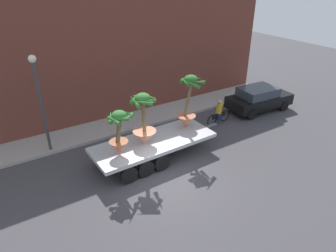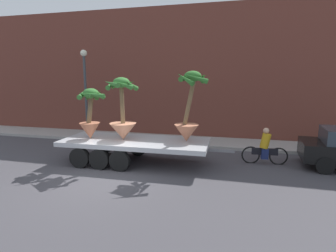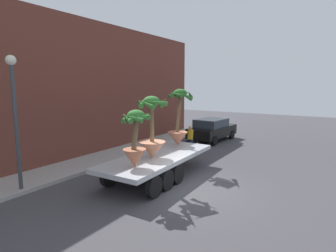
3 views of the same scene
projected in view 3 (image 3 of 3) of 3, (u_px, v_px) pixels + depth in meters
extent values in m
plane|color=#423F44|center=(195.00, 190.00, 10.48)|extent=(60.00, 60.00, 0.00)
cube|color=#A39E99|center=(85.00, 164.00, 13.72)|extent=(24.00, 2.20, 0.15)
cube|color=brown|center=(59.00, 90.00, 14.09)|extent=(24.00, 1.20, 7.44)
cube|color=#B7BABF|center=(158.00, 157.00, 11.81)|extent=(6.06, 2.44, 0.18)
cylinder|color=black|center=(109.00, 177.00, 10.81)|extent=(0.81, 0.24, 0.80)
cylinder|color=black|center=(154.00, 187.00, 9.71)|extent=(0.81, 0.24, 0.80)
cylinder|color=black|center=(123.00, 171.00, 11.52)|extent=(0.81, 0.24, 0.80)
cylinder|color=black|center=(166.00, 180.00, 10.42)|extent=(0.81, 0.24, 0.80)
cylinder|color=black|center=(135.00, 166.00, 12.23)|extent=(0.81, 0.24, 0.80)
cylinder|color=black|center=(177.00, 174.00, 11.13)|extent=(0.81, 0.24, 0.80)
cube|color=slate|center=(194.00, 145.00, 14.79)|extent=(1.00, 0.12, 0.10)
cone|color=tan|center=(152.00, 150.00, 11.31)|extent=(1.10, 1.10, 0.68)
cylinder|color=brown|center=(152.00, 122.00, 11.13)|extent=(0.20, 0.17, 1.65)
ellipsoid|color=#387A33|center=(151.00, 101.00, 11.00)|extent=(0.67, 0.67, 0.42)
cone|color=#387A33|center=(159.00, 103.00, 11.33)|extent=(0.36, 0.92, 0.53)
cone|color=#387A33|center=(147.00, 102.00, 11.30)|extent=(0.78, 0.47, 0.34)
cone|color=#387A33|center=(142.00, 103.00, 11.02)|extent=(0.77, 0.56, 0.42)
cone|color=#387A33|center=(145.00, 104.00, 10.66)|extent=(0.23, 0.85, 0.48)
cone|color=#387A33|center=(156.00, 103.00, 10.59)|extent=(0.91, 0.68, 0.34)
cone|color=#387A33|center=(161.00, 103.00, 11.01)|extent=(0.77, 0.59, 0.45)
cone|color=#C17251|center=(178.00, 139.00, 13.64)|extent=(0.98, 0.98, 0.68)
cylinder|color=brown|center=(179.00, 113.00, 13.54)|extent=(0.52, 0.17, 1.89)
ellipsoid|color=#2D6B28|center=(180.00, 93.00, 13.49)|extent=(0.67, 0.67, 0.42)
cone|color=#2D6B28|center=(183.00, 94.00, 13.86)|extent=(0.30, 0.84, 0.44)
cone|color=#2D6B28|center=(176.00, 94.00, 13.84)|extent=(0.83, 0.54, 0.44)
cone|color=#2D6B28|center=(173.00, 94.00, 13.55)|extent=(0.75, 0.48, 0.33)
cone|color=#2D6B28|center=(176.00, 94.00, 13.21)|extent=(0.27, 0.78, 0.35)
cone|color=#2D6B28|center=(184.00, 95.00, 13.11)|extent=(0.84, 0.64, 0.55)
cone|color=#2D6B28|center=(190.00, 94.00, 13.41)|extent=(0.97, 0.54, 0.46)
cone|color=#B26647|center=(135.00, 158.00, 10.03)|extent=(0.84, 0.84, 0.67)
cylinder|color=brown|center=(135.00, 132.00, 9.94)|extent=(0.39, 0.19, 1.24)
ellipsoid|color=#387A33|center=(136.00, 115.00, 9.90)|extent=(0.64, 0.64, 0.40)
cone|color=#387A33|center=(141.00, 116.00, 10.27)|extent=(0.36, 0.84, 0.42)
cone|color=#387A33|center=(135.00, 117.00, 10.22)|extent=(0.62, 0.61, 0.45)
cone|color=#387A33|center=(128.00, 117.00, 10.03)|extent=(0.73, 0.34, 0.44)
cone|color=#387A33|center=(127.00, 117.00, 9.72)|extent=(0.49, 0.76, 0.41)
cone|color=#387A33|center=(132.00, 118.00, 9.54)|extent=(0.45, 0.81, 0.39)
cone|color=#387A33|center=(142.00, 117.00, 9.67)|extent=(0.71, 0.35, 0.31)
cone|color=#387A33|center=(148.00, 116.00, 9.98)|extent=(0.78, 0.75, 0.35)
torus|color=black|center=(194.00, 143.00, 17.34)|extent=(0.74, 0.12, 0.74)
torus|color=black|center=(187.00, 146.00, 16.38)|extent=(0.74, 0.12, 0.74)
cube|color=black|center=(190.00, 142.00, 16.83)|extent=(1.04, 0.14, 0.28)
cylinder|color=gold|center=(190.00, 134.00, 16.77)|extent=(0.47, 0.37, 0.65)
sphere|color=tan|center=(190.00, 128.00, 16.70)|extent=(0.24, 0.24, 0.24)
cube|color=navy|center=(190.00, 143.00, 16.84)|extent=(0.30, 0.26, 0.44)
cube|color=black|center=(212.00, 131.00, 19.77)|extent=(4.39, 2.16, 0.70)
cube|color=#2D3842|center=(211.00, 123.00, 19.50)|extent=(2.46, 1.84, 0.56)
cylinder|color=black|center=(210.00, 132.00, 21.44)|extent=(0.65, 0.24, 0.64)
cylinder|color=black|center=(232.00, 135.00, 20.40)|extent=(0.65, 0.24, 0.64)
cylinder|color=black|center=(192.00, 138.00, 19.24)|extent=(0.65, 0.24, 0.64)
cylinder|color=black|center=(214.00, 141.00, 18.20)|extent=(0.65, 0.24, 0.64)
cylinder|color=#383D42|center=(16.00, 129.00, 9.88)|extent=(0.14, 0.14, 4.50)
sphere|color=#EAEACC|center=(11.00, 60.00, 9.53)|extent=(0.36, 0.36, 0.36)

